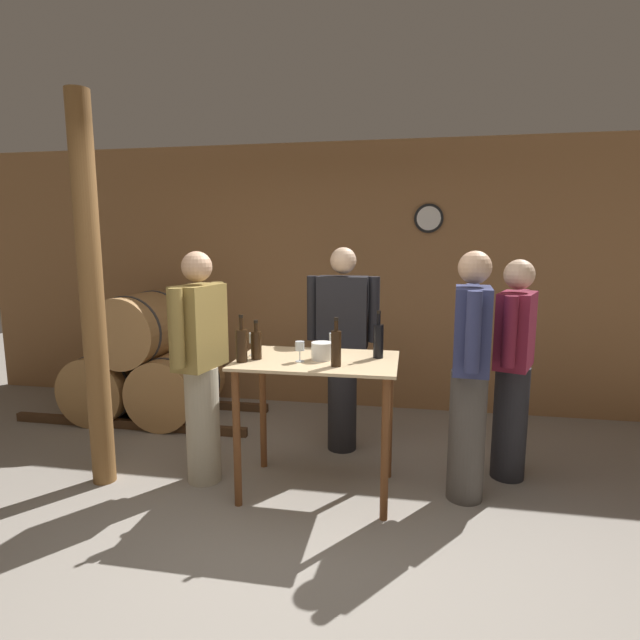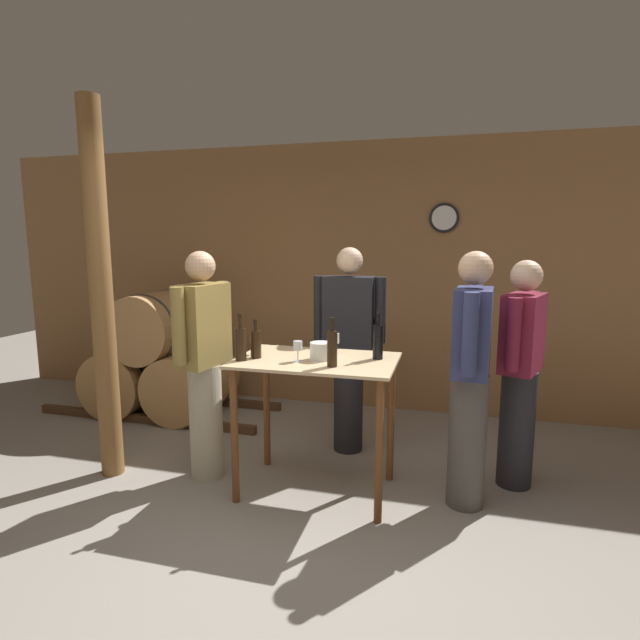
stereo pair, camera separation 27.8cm
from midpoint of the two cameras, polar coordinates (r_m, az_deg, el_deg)
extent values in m
plane|color=gray|center=(3.03, -1.43, -25.71)|extent=(14.00, 14.00, 0.00)
cube|color=#996B42|center=(5.13, 7.05, 4.75)|extent=(8.40, 0.05, 2.70)
cylinder|color=black|center=(5.03, 15.58, 11.18)|extent=(0.28, 0.03, 0.28)
cylinder|color=white|center=(5.02, 15.58, 11.19)|extent=(0.23, 0.01, 0.23)
cube|color=#4C331E|center=(5.11, -18.07, -10.70)|extent=(2.32, 0.06, 0.08)
cube|color=#4C331E|center=(5.65, -14.38, -8.64)|extent=(2.32, 0.06, 0.08)
cylinder|color=#9E7242|center=(5.48, -19.38, -6.26)|extent=(0.66, 0.83, 0.66)
cylinder|color=#38383D|center=(5.28, -20.90, -6.91)|extent=(0.68, 0.03, 0.68)
cylinder|color=#38383D|center=(5.68, -17.96, -5.66)|extent=(0.68, 0.03, 0.68)
cylinder|color=#AD7F4C|center=(5.13, -12.93, -7.01)|extent=(0.66, 0.83, 0.66)
cylinder|color=#38383D|center=(4.92, -14.30, -7.75)|extent=(0.68, 0.03, 0.68)
cylinder|color=#38383D|center=(5.34, -11.68, -6.32)|extent=(0.68, 0.03, 0.68)
cylinder|color=#AD7F4C|center=(5.17, -16.54, -0.60)|extent=(0.66, 0.83, 0.66)
cylinder|color=#38383D|center=(4.97, -18.03, -1.07)|extent=(0.68, 0.03, 0.68)
cylinder|color=#38383D|center=(5.38, -15.16, -0.18)|extent=(0.68, 0.03, 0.68)
cube|color=#D1B284|center=(3.36, 1.93, -4.66)|extent=(1.07, 0.70, 0.02)
cylinder|color=brown|center=(3.38, -7.38, -13.05)|extent=(0.05, 0.05, 0.92)
cylinder|color=brown|center=(3.17, 9.35, -14.68)|extent=(0.05, 0.05, 0.92)
cylinder|color=brown|center=(3.89, -4.06, -9.98)|extent=(0.05, 0.05, 0.92)
cylinder|color=brown|center=(3.71, 10.28, -11.10)|extent=(0.05, 0.05, 0.92)
cylinder|color=brown|center=(3.82, -21.85, 2.71)|extent=(0.16, 0.16, 2.70)
cylinder|color=black|center=(3.32, -6.70, -2.81)|extent=(0.07, 0.07, 0.22)
cylinder|color=black|center=(3.29, -6.75, -0.13)|extent=(0.02, 0.02, 0.10)
cylinder|color=black|center=(3.28, -6.77, 0.55)|extent=(0.03, 0.03, 0.02)
cylinder|color=black|center=(3.38, -5.01, -2.80)|extent=(0.07, 0.07, 0.19)
cylinder|color=black|center=(3.36, -5.04, -0.58)|extent=(0.02, 0.02, 0.08)
cylinder|color=black|center=(3.35, -5.05, -0.09)|extent=(0.03, 0.03, 0.02)
cylinder|color=black|center=(3.14, 3.94, -3.35)|extent=(0.07, 0.07, 0.23)
cylinder|color=black|center=(3.11, 3.98, -0.52)|extent=(0.02, 0.02, 0.09)
cylinder|color=black|center=(3.10, 3.98, 0.08)|extent=(0.03, 0.03, 0.02)
cylinder|color=black|center=(3.37, 9.00, -2.54)|extent=(0.07, 0.07, 0.23)
cylinder|color=black|center=(3.34, 9.07, 0.18)|extent=(0.02, 0.02, 0.10)
cylinder|color=black|center=(3.34, 9.08, 0.82)|extent=(0.03, 0.03, 0.02)
cylinder|color=silver|center=(3.51, -5.23, -3.90)|extent=(0.06, 0.06, 0.00)
cylinder|color=silver|center=(3.50, -5.24, -3.19)|extent=(0.01, 0.01, 0.09)
cylinder|color=silver|center=(3.48, -5.26, -1.95)|extent=(0.06, 0.06, 0.07)
cylinder|color=silver|center=(3.30, -0.13, -4.72)|extent=(0.06, 0.06, 0.00)
cylinder|color=silver|center=(3.29, -0.13, -4.08)|extent=(0.01, 0.01, 0.07)
cylinder|color=silver|center=(3.27, -0.13, -2.96)|extent=(0.06, 0.06, 0.06)
cylinder|color=silver|center=(3.50, 3.94, -3.90)|extent=(0.06, 0.06, 0.00)
cylinder|color=silver|center=(3.50, 3.95, -3.27)|extent=(0.01, 0.01, 0.08)
cylinder|color=silver|center=(3.48, 3.96, -2.11)|extent=(0.07, 0.07, 0.07)
cylinder|color=white|center=(3.33, 2.47, -3.58)|extent=(0.14, 0.14, 0.12)
cylinder|color=#B7AD93|center=(3.78, -10.81, -11.31)|extent=(0.24, 0.24, 0.85)
cube|color=olive|center=(3.60, -11.15, -0.57)|extent=(0.29, 0.43, 0.58)
sphere|color=tan|center=(3.55, -11.36, 6.05)|extent=(0.21, 0.21, 0.21)
cylinder|color=olive|center=(3.40, -13.65, -0.72)|extent=(0.09, 0.09, 0.52)
cylinder|color=olive|center=(3.80, -8.94, 0.43)|extent=(0.09, 0.09, 0.52)
cylinder|color=#232328|center=(3.91, 23.51, -11.33)|extent=(0.24, 0.24, 0.84)
cube|color=maroon|center=(3.73, 24.17, -1.38)|extent=(0.34, 0.45, 0.53)
sphere|color=beige|center=(3.69, 24.57, 4.63)|extent=(0.21, 0.21, 0.21)
cylinder|color=maroon|center=(3.97, 24.89, -0.45)|extent=(0.09, 0.09, 0.48)
cylinder|color=maroon|center=(3.49, 23.41, -1.57)|extent=(0.09, 0.09, 0.48)
cylinder|color=#4C4742|center=(3.51, 18.73, -12.94)|extent=(0.24, 0.24, 0.89)
cube|color=navy|center=(3.31, 19.36, -1.30)|extent=(0.25, 0.42, 0.55)
sphere|color=tan|center=(3.27, 19.73, 5.61)|extent=(0.21, 0.21, 0.21)
cylinder|color=navy|center=(3.55, 19.45, -0.18)|extent=(0.09, 0.09, 0.49)
cylinder|color=navy|center=(3.06, 19.31, -1.60)|extent=(0.09, 0.09, 0.49)
cylinder|color=#232328|center=(4.18, 5.19, -9.04)|extent=(0.24, 0.24, 0.87)
cube|color=black|center=(4.02, 5.34, 0.83)|extent=(0.40, 0.22, 0.58)
sphere|color=beige|center=(3.98, 5.43, 6.77)|extent=(0.21, 0.21, 0.21)
cylinder|color=black|center=(3.98, 8.90, 1.10)|extent=(0.09, 0.09, 0.52)
cylinder|color=black|center=(4.06, 1.87, 1.37)|extent=(0.09, 0.09, 0.52)
camera|label=1|loc=(0.14, -87.66, 0.37)|focal=28.00mm
camera|label=2|loc=(0.14, 92.34, -0.37)|focal=28.00mm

